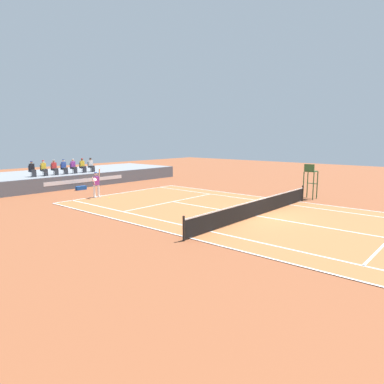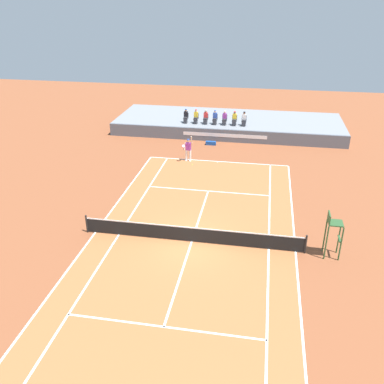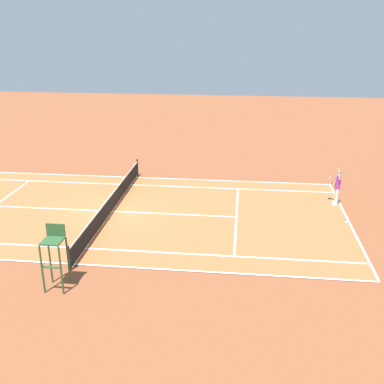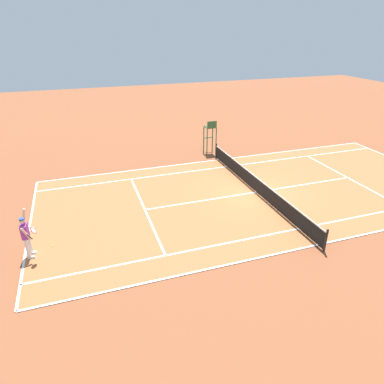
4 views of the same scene
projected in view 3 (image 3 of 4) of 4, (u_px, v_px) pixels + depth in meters
The scene contains 6 objects.
ground_plane at pixel (112, 212), 23.55m from camera, with size 80.00×80.00×0.00m, color brown.
court at pixel (112, 212), 23.55m from camera, with size 11.08×23.88×0.03m.
net at pixel (111, 202), 23.37m from camera, with size 11.98×0.10×1.07m.
tennis_player at pixel (337, 187), 24.16m from camera, with size 0.79×0.62×2.08m.
tennis_ball at pixel (321, 206), 24.15m from camera, with size 0.07×0.07×0.07m, color #D1E533.
umpire_chair at pixel (54, 249), 16.36m from camera, with size 0.77×0.77×2.44m.
Camera 3 is at (21.08, 6.55, 9.23)m, focal length 42.73 mm.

